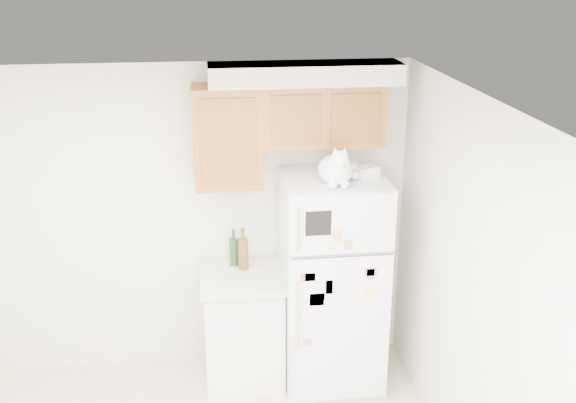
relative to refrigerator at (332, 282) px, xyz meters
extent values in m
cube|color=silver|center=(-1.26, 0.39, 0.40)|extent=(3.80, 0.04, 2.50)
cube|color=silver|center=(0.64, -1.61, 0.40)|extent=(0.04, 4.00, 2.50)
cube|color=white|center=(-1.26, -1.61, 1.65)|extent=(3.80, 4.00, 0.04)
cube|color=#A06222|center=(-0.06, 0.22, 1.27)|extent=(0.90, 0.33, 0.45)
cube|color=#A06222|center=(-0.76, 0.22, 1.12)|extent=(0.50, 0.33, 0.75)
cube|color=silver|center=(-0.19, 0.23, 1.57)|extent=(1.40, 0.37, 0.15)
cube|color=white|center=(0.00, 0.01, 0.00)|extent=(0.76, 0.72, 1.70)
cube|color=white|center=(0.00, -0.36, 0.62)|extent=(0.74, 0.03, 0.44)
cube|color=white|center=(0.00, -0.36, -0.22)|extent=(0.74, 0.03, 1.19)
cube|color=#59595B|center=(0.00, -0.36, 0.40)|extent=(0.74, 0.03, 0.02)
cylinder|color=silver|center=(-0.32, -0.39, 0.62)|extent=(0.02, 0.02, 0.32)
cylinder|color=silver|center=(-0.32, -0.39, -0.05)|extent=(0.02, 0.02, 0.55)
cube|color=black|center=(-0.18, -0.38, 0.65)|extent=(0.18, 0.00, 0.18)
cube|color=white|center=(-0.16, -0.38, 0.20)|extent=(0.22, 0.00, 0.28)
cube|color=gold|center=(-0.04, -0.38, 0.55)|extent=(0.07, 0.00, 0.10)
cube|color=#C24DAF|center=(-0.25, -0.38, -0.28)|extent=(0.06, 0.00, 0.05)
cube|color=#889C4E|center=(0.04, -0.38, 0.48)|extent=(0.06, 0.00, 0.07)
cube|color=#E5E852|center=(0.21, -0.38, 0.10)|extent=(0.10, 0.00, 0.05)
cube|color=silver|center=(0.27, -0.38, -0.29)|extent=(0.06, 0.00, 0.08)
cube|color=silver|center=(0.24, -0.38, 0.47)|extent=(0.05, 0.00, 0.05)
cube|color=silver|center=(-0.09, -0.38, 0.16)|extent=(0.05, 0.00, 0.11)
cube|color=#A67696|center=(0.21, -0.38, 0.25)|extent=(0.09, 0.00, 0.06)
cube|color=#BA2E34|center=(-0.18, -0.38, 0.06)|extent=(0.11, 0.00, 0.09)
cube|color=silver|center=(-0.18, -0.38, 0.06)|extent=(0.11, 0.00, 0.11)
cube|color=#C34B30|center=(-0.25, -0.38, 0.24)|extent=(0.11, 0.00, 0.06)
cube|color=white|center=(-0.03, -0.38, 0.65)|extent=(0.06, 0.00, 0.08)
cube|color=#D153B8|center=(0.20, -0.38, 0.25)|extent=(0.06, 0.00, 0.09)
cube|color=white|center=(-0.69, 0.07, -0.41)|extent=(0.60, 0.60, 0.88)
cube|color=beige|center=(-0.69, 0.05, 0.05)|extent=(0.64, 0.64, 0.04)
ellipsoid|color=white|center=(-0.02, -0.12, 0.95)|extent=(0.24, 0.33, 0.20)
ellipsoid|color=white|center=(-0.02, -0.21, 0.99)|extent=(0.18, 0.14, 0.19)
sphere|color=white|center=(-0.02, -0.26, 1.07)|extent=(0.12, 0.12, 0.12)
cone|color=white|center=(-0.05, -0.26, 1.13)|extent=(0.04, 0.04, 0.05)
cone|color=white|center=(0.01, -0.26, 1.13)|extent=(0.04, 0.04, 0.05)
cone|color=#D88C8C|center=(-0.05, -0.27, 1.12)|extent=(0.02, 0.02, 0.03)
cone|color=#D88C8C|center=(0.01, -0.27, 1.12)|extent=(0.02, 0.02, 0.03)
sphere|color=white|center=(-0.02, -0.31, 1.05)|extent=(0.05, 0.05, 0.05)
sphere|color=white|center=(-0.06, -0.25, 0.88)|extent=(0.06, 0.06, 0.06)
sphere|color=white|center=(0.02, -0.25, 0.88)|extent=(0.06, 0.06, 0.06)
cylinder|color=white|center=(0.08, -0.01, 0.88)|extent=(0.15, 0.21, 0.07)
cube|color=white|center=(0.09, 0.05, 0.90)|extent=(0.21, 0.18, 0.10)
cube|color=white|center=(0.23, -0.04, 0.89)|extent=(0.18, 0.16, 0.09)
camera|label=1|loc=(-0.91, -4.59, 2.38)|focal=42.00mm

